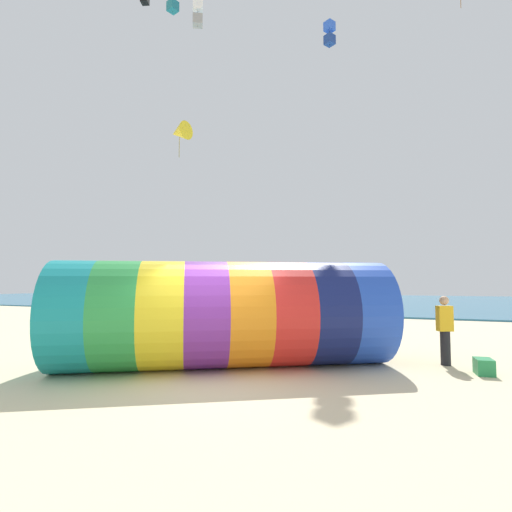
# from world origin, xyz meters

# --- Properties ---
(ground_plane) EXTENTS (120.00, 120.00, 0.00)m
(ground_plane) POSITION_xyz_m (0.00, 0.00, 0.00)
(ground_plane) COLOR beige
(sea) EXTENTS (120.00, 40.00, 0.10)m
(sea) POSITION_xyz_m (0.00, 36.78, 0.05)
(sea) COLOR teal
(sea) RESTS_ON ground
(giant_inflatable_tube) EXTENTS (8.25, 6.41, 2.60)m
(giant_inflatable_tube) POSITION_xyz_m (-0.28, 1.34, 1.30)
(giant_inflatable_tube) COLOR teal
(giant_inflatable_tube) RESTS_ON ground
(kite_handler) EXTENTS (0.42, 0.35, 1.74)m
(kite_handler) POSITION_xyz_m (4.75, 3.63, 0.89)
(kite_handler) COLOR black
(kite_handler) RESTS_ON ground
(kite_cyan_box) EXTENTS (0.69, 0.69, 1.56)m
(kite_cyan_box) POSITION_xyz_m (-8.95, 11.51, 18.87)
(kite_cyan_box) COLOR #2DB2C6
(kite_white_box) EXTENTS (0.75, 0.75, 1.57)m
(kite_white_box) POSITION_xyz_m (-7.05, 11.19, 17.30)
(kite_white_box) COLOR white
(kite_yellow_delta) EXTENTS (1.31, 1.29, 2.03)m
(kite_yellow_delta) POSITION_xyz_m (-8.39, 11.53, 10.71)
(kite_yellow_delta) COLOR yellow
(kite_blue_box) EXTENTS (0.65, 0.65, 1.36)m
(kite_blue_box) POSITION_xyz_m (0.00, 13.30, 15.67)
(kite_blue_box) COLOR blue
(bystander_near_water) EXTENTS (0.30, 0.40, 1.54)m
(bystander_near_water) POSITION_xyz_m (-8.13, 12.39, 0.78)
(bystander_near_water) COLOR #726651
(bystander_near_water) RESTS_ON ground
(cooler_box) EXTENTS (0.41, 0.55, 0.36)m
(cooler_box) POSITION_xyz_m (5.48, 2.80, 0.18)
(cooler_box) COLOR #268C4C
(cooler_box) RESTS_ON ground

